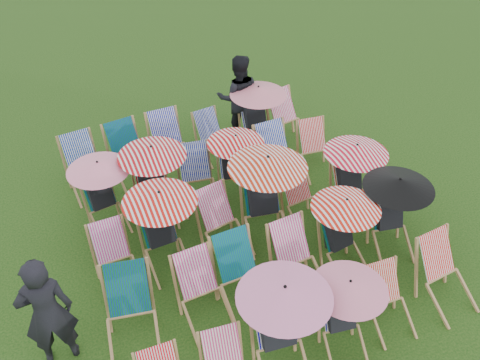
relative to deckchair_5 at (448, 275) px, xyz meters
name	(u,v)px	position (x,y,z in m)	size (l,w,h in m)	color
ground	(245,241)	(-2.11, 2.17, -0.49)	(100.00, 100.00, 0.00)	#0F330B
deckchair_2	(282,329)	(-2.60, -0.02, 0.23)	(1.15, 1.22, 1.37)	#A47C4C
deckchair_3	(345,316)	(-1.73, -0.08, 0.12)	(0.97, 1.03, 1.15)	#A47C4C
deckchair_4	(390,302)	(-0.97, -0.03, -0.07)	(0.59, 0.80, 0.84)	#A47C4C
deckchair_5	(448,275)	(0.00, 0.00, 0.00)	(0.73, 0.96, 0.98)	#A47C4C
deckchair_6	(131,315)	(-4.20, 1.07, 0.03)	(0.84, 1.05, 1.03)	#A47C4C
deckchair_7	(204,294)	(-3.22, 1.05, -0.01)	(0.69, 0.91, 0.95)	#A47C4C
deckchair_8	(243,277)	(-2.62, 1.09, 0.02)	(0.71, 0.96, 1.01)	#A47C4C
deckchair_9	(299,262)	(-1.77, 1.03, 0.01)	(0.73, 0.96, 0.99)	#A47C4C
deckchair_10	(344,233)	(-0.97, 1.16, 0.15)	(1.01, 1.09, 1.20)	#A47C4C
deckchair_11	(393,214)	(-0.07, 1.20, 0.18)	(1.07, 1.13, 1.26)	#A47C4C
deckchair_12	(115,260)	(-4.16, 2.17, -0.04)	(0.62, 0.84, 0.89)	#A47C4C
deckchair_13	(162,229)	(-3.40, 2.26, 0.20)	(1.10, 1.16, 1.30)	#A47C4C
deckchair_14	(224,224)	(-2.46, 2.21, -0.01)	(0.79, 0.98, 0.96)	#A47C4C
deckchair_15	(266,197)	(-1.74, 2.22, 0.28)	(1.23, 1.30, 1.45)	#A47C4C
deckchair_16	(303,200)	(-1.02, 2.27, -0.06)	(0.66, 0.85, 0.86)	#A47C4C
deckchair_17	(353,178)	(-0.15, 2.21, 0.17)	(1.05, 1.11, 1.25)	#A47C4C
deckchair_18	(103,194)	(-4.03, 3.48, 0.14)	(1.00, 1.09, 1.19)	#A47C4C
deckchair_19	(154,182)	(-3.21, 3.37, 0.21)	(1.11, 1.16, 1.32)	#A47C4C
deckchair_20	(198,179)	(-2.44, 3.42, -0.01)	(0.76, 0.96, 0.96)	#A47C4C
deckchair_21	(235,165)	(-1.79, 3.36, 0.13)	(0.98, 1.05, 1.17)	#A47C4C
deckchair_22	(279,158)	(-0.91, 3.38, 0.02)	(0.72, 0.97, 1.02)	#A47C4C
deckchair_23	(317,150)	(-0.13, 3.39, -0.04)	(0.68, 0.89, 0.90)	#A47C4C
deckchair_24	(85,167)	(-4.14, 4.50, 0.00)	(0.74, 0.96, 0.98)	#A47C4C
deckchair_25	(130,155)	(-3.33, 4.51, 0.02)	(0.79, 1.01, 1.01)	#A47C4C
deckchair_26	(170,144)	(-2.56, 4.57, 0.02)	(0.69, 0.95, 1.01)	#A47C4C
deckchair_27	(213,137)	(-1.70, 4.59, -0.07)	(0.66, 0.85, 0.85)	#A47C4C
deckchair_28	(258,118)	(-0.81, 4.51, 0.19)	(1.08, 1.13, 1.28)	#A47C4C
deckchair_29	(289,120)	(-0.15, 4.45, 0.01)	(0.80, 1.01, 0.99)	#A47C4C
person_left	(47,312)	(-5.14, 1.22, 0.39)	(0.64, 0.42, 1.76)	black
person_rear	(238,97)	(-0.99, 5.05, 0.39)	(0.85, 0.66, 1.75)	black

